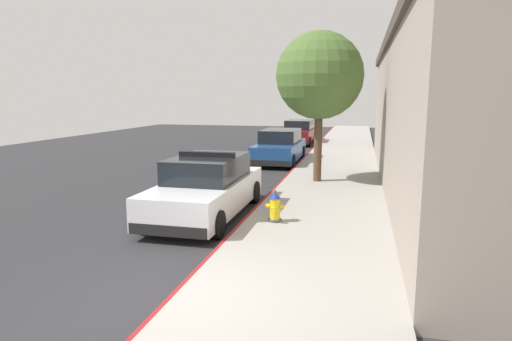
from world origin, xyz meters
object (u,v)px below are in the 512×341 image
at_px(parked_car_silver_ahead, 280,147).
at_px(fire_hydrant, 275,207).
at_px(street_tree, 320,76).
at_px(parked_car_dark_far, 299,133).
at_px(police_cruiser, 207,188).

height_order(parked_car_silver_ahead, fire_hydrant, parked_car_silver_ahead).
distance_m(parked_car_silver_ahead, street_tree, 6.26).
bearing_deg(parked_car_dark_far, parked_car_silver_ahead, -88.03).
relative_size(parked_car_silver_ahead, street_tree, 0.94).
xyz_separation_m(police_cruiser, parked_car_silver_ahead, (0.15, 9.69, -0.00)).
bearing_deg(street_tree, parked_car_silver_ahead, 114.38).
height_order(police_cruiser, parked_car_silver_ahead, police_cruiser).
xyz_separation_m(parked_car_silver_ahead, street_tree, (2.26, -4.98, 3.04)).
bearing_deg(parked_car_silver_ahead, fire_hydrant, -80.18).
xyz_separation_m(parked_car_dark_far, fire_hydrant, (2.08, -18.93, -0.24)).
distance_m(police_cruiser, street_tree, 6.10).
bearing_deg(street_tree, parked_car_dark_far, 100.65).
bearing_deg(street_tree, fire_hydrant, -95.02).
relative_size(parked_car_dark_far, street_tree, 0.94).
distance_m(police_cruiser, parked_car_dark_far, 18.29).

